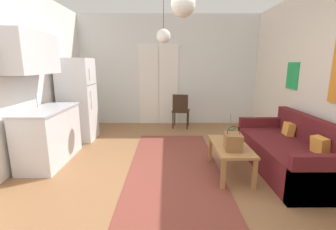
# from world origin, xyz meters

# --- Properties ---
(ground_plane) EXTENTS (5.26, 7.39, 0.10)m
(ground_plane) POSITION_xyz_m (0.00, 0.00, -0.05)
(ground_plane) COLOR #8E603D
(wall_back) EXTENTS (4.86, 0.13, 2.85)m
(wall_back) POSITION_xyz_m (-0.01, 3.44, 1.41)
(wall_back) COLOR silver
(wall_back) RESTS_ON ground_plane
(area_rug) EXTENTS (1.39, 3.33, 0.01)m
(area_rug) POSITION_xyz_m (0.07, 0.52, 0.01)
(area_rug) COLOR brown
(area_rug) RESTS_ON ground_plane
(couch) EXTENTS (0.88, 1.97, 0.82)m
(couch) POSITION_xyz_m (1.85, 0.43, 0.27)
(couch) COLOR #5B191E
(couch) RESTS_ON ground_plane
(coffee_table) EXTENTS (0.49, 1.00, 0.45)m
(coffee_table) POSITION_xyz_m (0.89, 0.32, 0.39)
(coffee_table) COLOR #A87542
(coffee_table) RESTS_ON ground_plane
(bamboo_vase) EXTENTS (0.09, 0.09, 0.44)m
(bamboo_vase) POSITION_xyz_m (0.89, 0.40, 0.56)
(bamboo_vase) COLOR #47704C
(bamboo_vase) RESTS_ON coffee_table
(handbag) EXTENTS (0.25, 0.30, 0.33)m
(handbag) POSITION_xyz_m (0.87, 0.13, 0.56)
(handbag) COLOR brown
(handbag) RESTS_ON coffee_table
(refrigerator) EXTENTS (0.67, 0.65, 1.72)m
(refrigerator) POSITION_xyz_m (-1.93, 2.00, 0.86)
(refrigerator) COLOR white
(refrigerator) RESTS_ON ground_plane
(kitchen_counter) EXTENTS (0.58, 1.28, 2.09)m
(kitchen_counter) POSITION_xyz_m (-2.02, 0.80, 0.81)
(kitchen_counter) COLOR silver
(kitchen_counter) RESTS_ON ground_plane
(accent_chair) EXTENTS (0.48, 0.46, 0.87)m
(accent_chair) POSITION_xyz_m (0.30, 2.87, 0.49)
(accent_chair) COLOR black
(accent_chair) RESTS_ON ground_plane
(pendant_lamp_near) EXTENTS (0.23, 0.23, 0.82)m
(pendant_lamp_near) POSITION_xyz_m (0.11, -0.56, 2.16)
(pendant_lamp_near) COLOR black
(pendant_lamp_far) EXTENTS (0.28, 0.28, 0.86)m
(pendant_lamp_far) POSITION_xyz_m (-0.11, 1.88, 2.14)
(pendant_lamp_far) COLOR black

